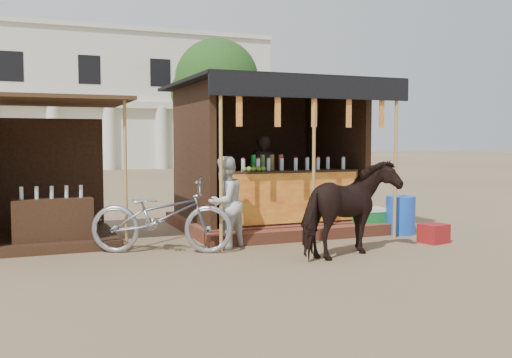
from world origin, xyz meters
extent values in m
plane|color=#846B4C|center=(0.00, 0.00, 0.00)|extent=(120.00, 120.00, 0.00)
cube|color=brown|center=(1.00, 3.50, 0.11)|extent=(3.40, 2.80, 0.22)
cube|color=brown|center=(1.00, 1.95, 0.10)|extent=(3.40, 0.35, 0.20)
cube|color=#3B2215|center=(1.00, 2.55, 0.69)|extent=(2.60, 0.55, 0.95)
cube|color=red|center=(1.00, 2.27, 0.69)|extent=(2.50, 0.02, 0.88)
cube|color=#3B2215|center=(1.00, 4.75, 1.47)|extent=(3.00, 0.12, 2.50)
cube|color=#3B2215|center=(-0.50, 3.50, 1.47)|extent=(0.12, 2.50, 2.50)
cube|color=#3B2215|center=(2.50, 3.50, 1.47)|extent=(0.12, 2.50, 2.50)
cube|color=black|center=(1.00, 3.30, 2.75)|extent=(3.60, 3.60, 0.06)
cube|color=black|center=(1.00, 1.52, 2.57)|extent=(3.60, 0.06, 0.36)
cylinder|color=tan|center=(-0.60, 1.55, 1.38)|extent=(0.06, 0.06, 2.75)
cylinder|color=tan|center=(1.00, 1.55, 1.38)|extent=(0.06, 0.06, 2.75)
cylinder|color=tan|center=(2.60, 1.55, 1.38)|extent=(0.06, 0.06, 2.75)
cube|color=red|center=(-0.30, 1.55, 2.20)|extent=(0.10, 0.02, 0.55)
cube|color=red|center=(0.35, 1.55, 2.20)|extent=(0.10, 0.02, 0.55)
cube|color=red|center=(1.00, 1.55, 2.20)|extent=(0.10, 0.02, 0.55)
cube|color=red|center=(1.65, 1.55, 2.20)|extent=(0.10, 0.02, 0.55)
cube|color=red|center=(2.30, 1.55, 2.20)|extent=(0.10, 0.02, 0.55)
imported|color=black|center=(0.95, 3.60, 1.01)|extent=(0.68, 0.58, 1.59)
cube|color=#3B2215|center=(-3.00, 3.20, 0.07)|extent=(2.00, 2.00, 0.15)
cube|color=#3B2215|center=(-3.00, 4.15, 1.05)|extent=(1.90, 0.10, 2.10)
cube|color=#472D19|center=(-3.00, 3.10, 2.35)|extent=(2.40, 2.40, 0.06)
cylinder|color=tan|center=(-1.95, 2.15, 1.18)|extent=(0.05, 0.05, 2.35)
cube|color=#3B2215|center=(-3.00, 2.70, 0.40)|extent=(1.20, 0.50, 0.80)
imported|color=black|center=(1.01, 0.42, 0.71)|extent=(1.85, 1.33, 1.42)
imported|color=#96959D|center=(-1.48, 1.76, 0.56)|extent=(2.27, 1.53, 1.13)
imported|color=silver|center=(-0.48, 1.72, 0.73)|extent=(0.90, 0.86, 1.46)
cylinder|color=blue|center=(2.95, 1.85, 0.35)|extent=(0.70, 0.70, 0.69)
cube|color=maroon|center=(2.92, 0.90, 0.16)|extent=(0.48, 0.45, 0.32)
cube|color=#18702D|center=(2.47, 2.20, 0.20)|extent=(0.66, 0.48, 0.40)
cube|color=white|center=(2.47, 2.20, 0.43)|extent=(0.68, 0.50, 0.06)
cube|color=silver|center=(-2.00, 30.00, 4.00)|extent=(26.00, 7.00, 8.00)
cube|color=silver|center=(-2.00, 26.40, 3.70)|extent=(26.00, 0.50, 0.40)
cube|color=silver|center=(-2.00, 26.50, 8.05)|extent=(26.00, 0.30, 0.25)
cylinder|color=silver|center=(-2.00, 26.40, 1.80)|extent=(0.70, 0.70, 3.60)
cylinder|color=silver|center=(1.00, 26.40, 1.80)|extent=(0.70, 0.70, 3.60)
cylinder|color=silver|center=(4.00, 26.40, 1.80)|extent=(0.70, 0.70, 3.60)
cylinder|color=silver|center=(7.00, 26.40, 1.80)|extent=(0.70, 0.70, 3.60)
cylinder|color=silver|center=(10.00, 26.40, 1.80)|extent=(0.70, 0.70, 3.60)
cylinder|color=#382314|center=(6.00, 22.00, 2.00)|extent=(0.50, 0.50, 4.00)
sphere|color=#2C551D|center=(6.00, 22.00, 4.80)|extent=(4.40, 4.40, 4.40)
sphere|color=#2C551D|center=(5.20, 22.60, 4.20)|extent=(2.99, 2.99, 2.99)
camera|label=1|loc=(-3.35, -6.74, 1.73)|focal=40.00mm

